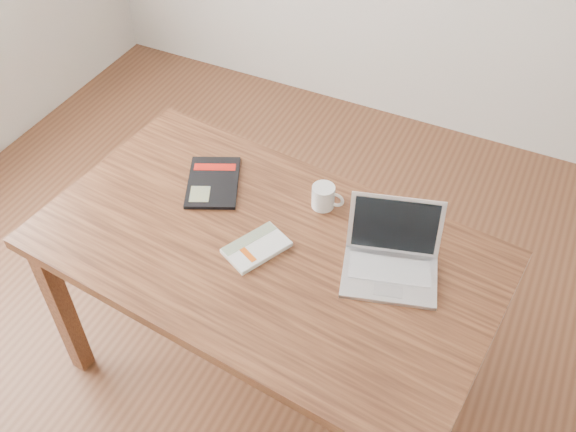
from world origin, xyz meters
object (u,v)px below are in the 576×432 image
at_px(white_guidebook, 256,248).
at_px(laptop, 391,258).
at_px(black_guidebook, 213,182).
at_px(desk, 266,264).
at_px(coffee_mug, 324,196).

bearing_deg(white_guidebook, laptop, 41.46).
bearing_deg(laptop, black_guidebook, 156.40).
bearing_deg(laptop, white_guidebook, 179.94).
xyz_separation_m(desk, laptop, (0.38, 0.09, 0.13)).
relative_size(desk, white_guidebook, 6.67).
relative_size(desk, black_guidebook, 4.97).
relative_size(laptop, coffee_mug, 3.08).
xyz_separation_m(desk, black_guidebook, (-0.30, 0.18, 0.10)).
bearing_deg(desk, black_guidebook, 154.53).
xyz_separation_m(white_guidebook, laptop, (0.40, 0.11, 0.03)).
distance_m(black_guidebook, laptop, 0.69).
relative_size(desk, laptop, 4.47).
bearing_deg(coffee_mug, laptop, -32.59).
height_order(white_guidebook, coffee_mug, coffee_mug).
bearing_deg(white_guidebook, coffee_mug, 93.42).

